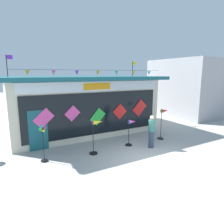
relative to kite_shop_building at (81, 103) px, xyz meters
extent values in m
plane|color=#ADAAA5|center=(0.78, -6.35, -1.80)|extent=(80.00, 80.00, 0.00)
cube|color=beige|center=(0.00, 0.05, -0.12)|extent=(8.87, 5.14, 3.36)
cube|color=#195660|center=(0.00, -0.34, 1.66)|extent=(9.27, 5.93, 0.20)
cube|color=silver|center=(0.00, -2.56, 1.25)|extent=(8.16, 0.08, 0.52)
cube|color=orange|center=(0.00, -2.59, 1.25)|extent=(1.60, 0.04, 0.37)
cube|color=black|center=(0.00, -2.55, -0.27)|extent=(7.99, 0.06, 2.36)
cube|color=#195660|center=(-3.19, -2.55, -0.80)|extent=(0.90, 0.07, 2.00)
cube|color=#EA4CA3|center=(-2.91, -2.61, -0.21)|extent=(1.05, 0.03, 1.03)
cube|color=#EA4CA3|center=(-1.45, -2.61, -0.11)|extent=(0.87, 0.03, 0.86)
cube|color=green|center=(0.00, -2.61, -0.44)|extent=(0.98, 0.03, 1.00)
cube|color=red|center=(1.46, -2.61, -0.28)|extent=(0.95, 0.03, 0.95)
cube|color=red|center=(2.91, -2.61, -0.19)|extent=(1.07, 0.03, 1.09)
cylinder|color=black|center=(0.00, -2.68, 2.11)|extent=(8.52, 0.01, 0.01)
cone|color=orange|center=(-3.50, -2.68, 1.97)|extent=(0.20, 0.20, 0.22)
cone|color=#EA4CA3|center=(-2.33, -2.68, 1.97)|extent=(0.20, 0.20, 0.22)
cone|color=purple|center=(-1.16, -2.68, 1.97)|extent=(0.20, 0.20, 0.22)
cone|color=orange|center=(0.00, -2.68, 1.97)|extent=(0.20, 0.20, 0.22)
cone|color=#19B7BC|center=(1.17, -2.68, 1.97)|extent=(0.20, 0.20, 0.22)
cone|color=orange|center=(2.34, -2.68, 1.97)|extent=(0.20, 0.20, 0.22)
cone|color=#19B7BC|center=(3.50, -2.68, 1.97)|extent=(0.20, 0.20, 0.22)
cylinder|color=black|center=(-4.18, 0.05, 2.35)|extent=(0.04, 0.04, 1.18)
cube|color=purple|center=(-4.02, 0.05, 2.82)|extent=(0.32, 0.02, 0.22)
cylinder|color=black|center=(4.19, 0.05, 2.29)|extent=(0.04, 0.04, 1.07)
cube|color=yellow|center=(4.35, 0.05, 2.71)|extent=(0.32, 0.02, 0.22)
cylinder|color=black|center=(-3.25, -4.05, -1.77)|extent=(0.29, 0.29, 0.06)
cylinder|color=black|center=(-3.25, -4.05, -1.06)|extent=(0.03, 0.03, 1.48)
cylinder|color=black|center=(-3.25, -4.09, -0.32)|extent=(0.06, 0.04, 0.06)
cone|color=#EA4CA3|center=(-3.15, -4.09, -0.32)|extent=(0.14, 0.15, 0.14)
cone|color=#19B7BC|center=(-3.25, -4.09, -0.22)|extent=(0.15, 0.14, 0.14)
cone|color=green|center=(-3.34, -4.09, -0.32)|extent=(0.14, 0.15, 0.14)
cone|color=yellow|center=(-3.25, -4.09, -0.42)|extent=(0.15, 0.14, 0.14)
cylinder|color=black|center=(-1.06, -4.33, -1.77)|extent=(0.39, 0.39, 0.06)
cylinder|color=black|center=(-1.06, -4.33, -1.04)|extent=(0.03, 0.03, 1.51)
cone|color=yellow|center=(-0.81, -4.33, -0.29)|extent=(0.51, 0.21, 0.21)
cylinder|color=purple|center=(-1.06, -4.33, -0.29)|extent=(0.03, 0.16, 0.16)
cylinder|color=black|center=(1.02, -4.21, -1.77)|extent=(0.35, 0.35, 0.06)
cylinder|color=black|center=(1.02, -4.21, -1.17)|extent=(0.03, 0.03, 1.27)
cone|color=#EA4CA3|center=(1.22, -4.21, -0.53)|extent=(0.44, 0.29, 0.22)
cylinder|color=blue|center=(1.02, -4.21, -0.53)|extent=(0.03, 0.16, 0.16)
cylinder|color=black|center=(3.24, -4.23, -1.77)|extent=(0.36, 0.36, 0.06)
cylinder|color=black|center=(3.24, -4.23, -0.98)|extent=(0.03, 0.03, 1.65)
cone|color=red|center=(3.47, -4.23, -0.15)|extent=(0.47, 0.24, 0.22)
cylinder|color=green|center=(3.24, -4.23, -0.15)|extent=(0.03, 0.16, 0.16)
cylinder|color=#333D56|center=(1.85, -5.03, -1.37)|extent=(0.28, 0.28, 0.86)
cylinder|color=#337066|center=(1.85, -5.03, -0.64)|extent=(0.34, 0.34, 0.60)
sphere|color=beige|center=(1.85, -5.03, -0.23)|extent=(0.22, 0.22, 0.22)
cube|color=purple|center=(1.97, -4.87, -0.61)|extent=(0.30, 0.28, 0.38)
cube|color=#99999E|center=(10.94, 0.09, 0.69)|extent=(5.62, 6.14, 4.98)
camera|label=1|loc=(-4.67, -12.52, 1.92)|focal=32.01mm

